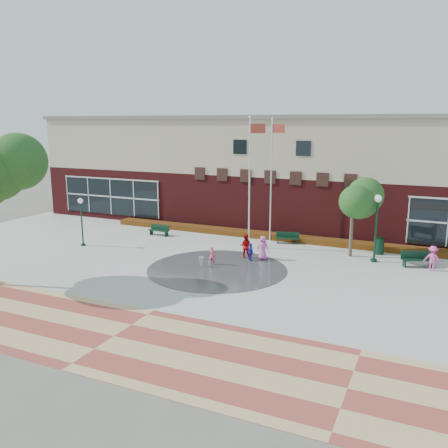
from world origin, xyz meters
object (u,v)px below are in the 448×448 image
at_px(trash_can, 379,246).
at_px(child_splash, 212,256).
at_px(bench_left, 159,232).
at_px(flagpole_right, 250,176).
at_px(flagpole_left, 272,174).

xyz_separation_m(trash_can, child_splash, (-9.09, -6.78, -0.02)).
bearing_deg(bench_left, child_splash, -33.93).
relative_size(flagpole_right, child_splash, 7.83).
relative_size(bench_left, child_splash, 1.47).
bearing_deg(trash_can, flagpole_left, 176.43).
xyz_separation_m(flagpole_right, child_splash, (-0.63, -4.72, -4.50)).
height_order(flagpole_left, flagpole_right, flagpole_right).
bearing_deg(child_splash, flagpole_right, -104.39).
bearing_deg(flagpole_right, flagpole_left, 59.29).
distance_m(flagpole_left, child_splash, 8.61).
height_order(bench_left, trash_can, trash_can).
bearing_deg(flagpole_right, trash_can, -2.07).
relative_size(trash_can, child_splash, 1.02).
distance_m(flagpole_left, trash_can, 8.96).
height_order(flagpole_left, trash_can, flagpole_left).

